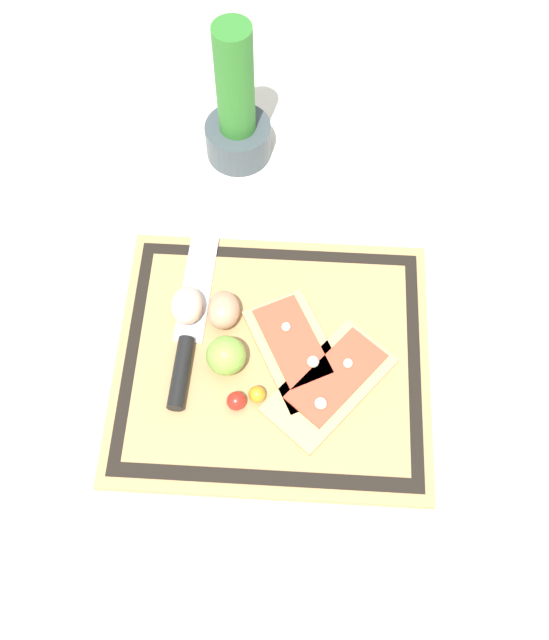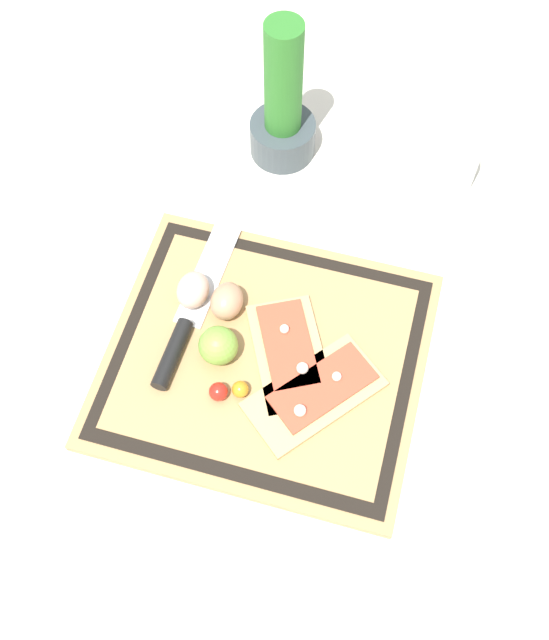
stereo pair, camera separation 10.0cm
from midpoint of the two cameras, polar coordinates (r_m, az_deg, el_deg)
ground_plane at (r=1.01m, az=2.12°, el=-3.41°), size 6.00×6.00×0.00m
cutting_board at (r=1.01m, az=2.13°, el=-3.23°), size 0.42×0.38×0.02m
pizza_slice_near at (r=0.98m, az=6.14°, el=-5.83°), size 0.18×0.19×0.02m
pizza_slice_far at (r=1.00m, az=4.01°, el=-2.72°), size 0.15×0.19×0.02m
knife at (r=1.01m, az=-4.14°, el=-0.92°), size 0.05×0.27×0.02m
egg_brown at (r=1.01m, az=-0.84°, el=1.19°), size 0.04×0.06×0.04m
egg_pink at (r=1.02m, az=-3.46°, el=2.04°), size 0.04×0.06×0.04m
lime at (r=0.97m, az=-1.39°, el=-2.24°), size 0.05×0.05×0.05m
cherry_tomato_red at (r=0.96m, az=-1.33°, el=-5.77°), size 0.02×0.02×0.02m
cherry_tomato_yellow at (r=0.97m, az=0.34°, el=-5.59°), size 0.02×0.02×0.02m
herb_pot at (r=1.15m, az=3.22°, el=15.39°), size 0.10×0.10×0.24m
sauce_jar at (r=1.18m, az=15.59°, el=11.17°), size 0.08×0.08×0.10m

